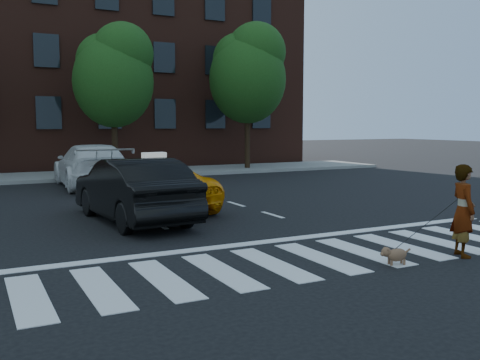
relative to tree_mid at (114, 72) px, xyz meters
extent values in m
plane|color=black|center=(-0.53, -17.00, -4.85)|extent=(120.00, 120.00, 0.00)
cube|color=silver|center=(-0.53, -17.00, -4.85)|extent=(13.00, 2.40, 0.01)
cube|color=silver|center=(-0.53, -15.40, -4.85)|extent=(12.00, 0.30, 0.01)
cube|color=slate|center=(-0.53, 0.50, -4.78)|extent=(30.00, 4.00, 0.15)
cube|color=#472219|center=(-0.53, 8.00, 1.15)|extent=(26.00, 10.00, 12.00)
cylinder|color=black|center=(-0.03, 0.00, -3.08)|extent=(0.28, 0.28, 3.55)
ellipsoid|color=#15330E|center=(-0.03, 0.00, -0.45)|extent=(3.69, 3.69, 4.25)
sphere|color=#15330E|center=(0.37, -0.20, 0.83)|extent=(2.84, 2.84, 2.84)
sphere|color=#15330E|center=(-0.38, 0.25, 0.47)|extent=(2.56, 2.56, 2.56)
cylinder|color=black|center=(6.97, 0.00, -2.93)|extent=(0.28, 0.28, 3.85)
ellipsoid|color=#15330E|center=(6.97, 0.00, -0.08)|extent=(4.00, 4.00, 4.60)
sphere|color=#15330E|center=(7.37, -0.20, 1.31)|extent=(3.08, 3.08, 3.08)
sphere|color=#15330E|center=(6.62, 0.25, 0.92)|extent=(2.77, 2.77, 2.77)
imported|color=orange|center=(-1.53, -10.23, -4.19)|extent=(2.75, 5.02, 1.33)
imported|color=black|center=(-2.53, -11.81, -4.05)|extent=(2.06, 4.98, 1.60)
imported|color=silver|center=(-1.93, -3.87, -4.01)|extent=(2.54, 5.85, 1.68)
imported|color=#999999|center=(1.88, -18.10, -3.99)|extent=(0.62, 0.74, 1.71)
ellipsoid|color=brown|center=(0.36, -18.02, -4.67)|extent=(0.45, 0.32, 0.23)
sphere|color=brown|center=(0.17, -17.97, -4.61)|extent=(0.21, 0.21, 0.17)
sphere|color=brown|center=(0.10, -17.95, -4.64)|extent=(0.10, 0.10, 0.08)
cylinder|color=brown|center=(0.56, -18.07, -4.61)|extent=(0.12, 0.07, 0.10)
sphere|color=brown|center=(0.19, -17.91, -4.56)|extent=(0.07, 0.07, 0.06)
sphere|color=brown|center=(0.16, -18.02, -4.56)|extent=(0.07, 0.07, 0.06)
cylinder|color=brown|center=(0.24, -18.04, -4.80)|extent=(0.05, 0.05, 0.11)
cylinder|color=brown|center=(0.26, -17.94, -4.80)|extent=(0.05, 0.05, 0.11)
cylinder|color=brown|center=(0.47, -18.10, -4.80)|extent=(0.05, 0.05, 0.11)
cylinder|color=brown|center=(0.49, -18.00, -4.80)|extent=(0.05, 0.05, 0.11)
cube|color=white|center=(-1.53, -10.43, -3.36)|extent=(0.68, 0.35, 0.32)
camera|label=1|loc=(-6.22, -24.87, -2.41)|focal=40.00mm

